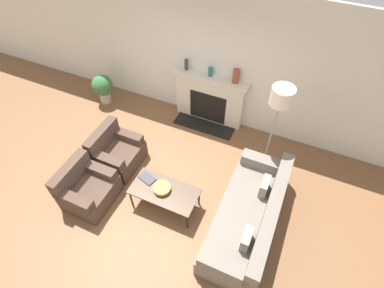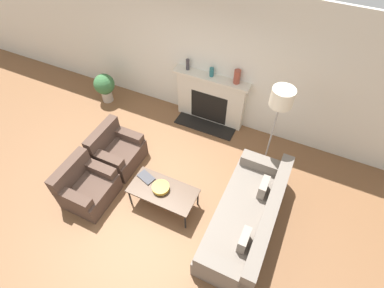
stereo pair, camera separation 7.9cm
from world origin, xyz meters
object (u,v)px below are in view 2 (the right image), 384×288
(coffee_table, at_px, (163,191))
(potted_plant, at_px, (105,86))
(armchair_near, at_px, (87,187))
(book, at_px, (146,177))
(mantel_vase_left, at_px, (188,65))
(armchair_far, at_px, (117,151))
(bowl, at_px, (161,188))
(mantel_vase_center_right, at_px, (237,77))
(fireplace, at_px, (210,99))
(floor_lamp, at_px, (280,106))
(couch, at_px, (248,218))
(mantel_vase_center_left, at_px, (212,72))

(coffee_table, distance_m, potted_plant, 3.27)
(armchair_near, distance_m, book, 1.08)
(mantel_vase_left, bearing_deg, armchair_far, -107.91)
(bowl, xyz_separation_m, mantel_vase_center_right, (0.41, 2.41, 0.81))
(fireplace, xyz_separation_m, potted_plant, (-2.49, -0.45, -0.13))
(coffee_table, distance_m, mantel_vase_left, 2.65)
(armchair_far, height_order, mantel_vase_left, mantel_vase_left)
(fireplace, distance_m, potted_plant, 2.53)
(mantel_vase_center_right, bearing_deg, floor_lamp, -39.89)
(floor_lamp, bearing_deg, coffee_table, -130.42)
(couch, height_order, armchair_near, couch)
(mantel_vase_center_left, height_order, mantel_vase_center_right, mantel_vase_center_right)
(mantel_vase_center_left, bearing_deg, armchair_far, -120.86)
(floor_lamp, bearing_deg, bowl, -131.27)
(armchair_far, relative_size, mantel_vase_left, 3.66)
(armchair_near, distance_m, coffee_table, 1.39)
(floor_lamp, relative_size, mantel_vase_left, 8.20)
(mantel_vase_center_right, bearing_deg, potted_plant, -171.23)
(coffee_table, height_order, mantel_vase_center_right, mantel_vase_center_right)
(coffee_table, height_order, bowl, bowl)
(book, height_order, mantel_vase_center_right, mantel_vase_center_right)
(potted_plant, bearing_deg, armchair_far, -47.94)
(fireplace, height_order, armchair_near, fireplace)
(armchair_near, xyz_separation_m, armchair_far, (0.00, 0.92, 0.00))
(mantel_vase_left, height_order, mantel_vase_center_right, mantel_vase_center_right)
(fireplace, height_order, mantel_vase_left, mantel_vase_left)
(book, distance_m, mantel_vase_center_right, 2.57)
(mantel_vase_center_right, xyz_separation_m, potted_plant, (-3.00, -0.46, -0.87))
(mantel_vase_center_left, bearing_deg, fireplace, -44.28)
(mantel_vase_left, bearing_deg, mantel_vase_center_right, 0.00)
(potted_plant, bearing_deg, mantel_vase_center_right, 8.77)
(mantel_vase_left, height_order, potted_plant, mantel_vase_left)
(armchair_far, bearing_deg, potted_plant, 42.06)
(couch, height_order, mantel_vase_left, mantel_vase_left)
(armchair_near, height_order, floor_lamp, floor_lamp)
(bowl, distance_m, potted_plant, 3.24)
(armchair_far, relative_size, mantel_vase_center_left, 4.62)
(bowl, xyz_separation_m, floor_lamp, (1.39, 1.58, 1.08))
(armchair_near, bearing_deg, couch, -76.96)
(couch, xyz_separation_m, bowl, (-1.50, -0.20, 0.19))
(armchair_near, xyz_separation_m, book, (0.92, 0.54, 0.16))
(bowl, bearing_deg, floor_lamp, 48.73)
(armchair_far, xyz_separation_m, mantel_vase_left, (0.62, 1.93, 0.98))
(fireplace, xyz_separation_m, book, (-0.25, -2.29, -0.11))
(couch, xyz_separation_m, mantel_vase_center_left, (-1.62, 2.20, 0.95))
(floor_lamp, bearing_deg, mantel_vase_left, 158.07)
(mantel_vase_center_left, bearing_deg, book, -95.72)
(armchair_near, relative_size, mantel_vase_left, 3.66)
(floor_lamp, distance_m, mantel_vase_center_left, 1.75)
(couch, bearing_deg, mantel_vase_center_right, -153.75)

